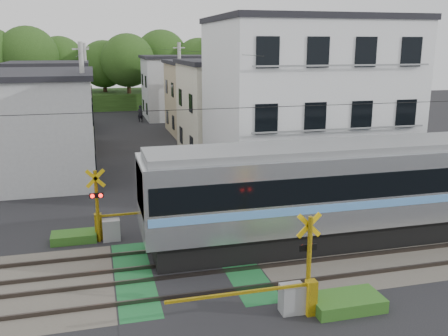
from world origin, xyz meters
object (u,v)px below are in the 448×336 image
object	(u,v)px
crossing_signal_near	(296,291)
pedestrian	(140,114)
crossing_signal_far	(109,224)
apartment_block	(305,104)

from	to	relation	value
crossing_signal_near	pedestrian	size ratio (longest dim) A/B	2.72
crossing_signal_far	pedestrian	bearing A→B (deg)	82.36
crossing_signal_near	crossing_signal_far	world-z (taller)	same
crossing_signal_far	apartment_block	distance (m)	13.14
crossing_signal_far	apartment_block	bearing A→B (deg)	27.78
pedestrian	crossing_signal_far	bearing A→B (deg)	59.79
pedestrian	crossing_signal_near	bearing A→B (deg)	68.68
crossing_signal_near	apartment_block	size ratio (longest dim) A/B	0.46
crossing_signal_near	apartment_block	xyz separation A→B (m)	(5.91, 13.15, 3.94)
crossing_signal_far	pedestrian	size ratio (longest dim) A/B	2.72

